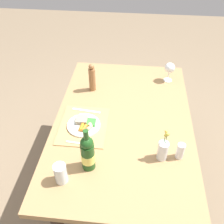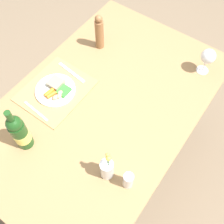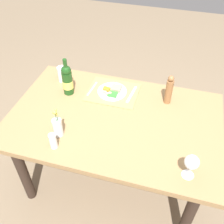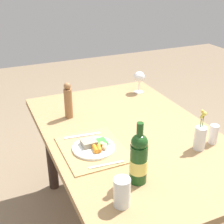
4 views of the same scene
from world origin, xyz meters
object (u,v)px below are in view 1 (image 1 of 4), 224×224
Objects in this scene: knife at (80,143)px; pepper_mill at (92,78)px; dinner_plate at (84,124)px; wine_glass at (170,68)px; wine_bottle at (88,153)px; salt_shaker at (180,151)px; dining_table at (123,130)px; water_tumbler at (61,174)px; flower_vase at (163,150)px; fork at (86,111)px.

pepper_mill is (-0.58, -0.01, 0.10)m from knife.
dinner_plate is 1.37× the size of wine_glass.
dinner_plate is 0.76× the size of wine_bottle.
salt_shaker is (0.20, 0.61, 0.04)m from dinner_plate.
dining_table is at bearing 138.90° from knife.
flower_vase is (-0.22, 0.55, 0.02)m from water_tumbler.
wine_glass is at bearing 135.76° from dinner_plate.
dinner_plate is 0.16m from knife.
water_tumbler is at bearing -70.60° from salt_shaker.
wine_bottle is 2.73× the size of salt_shaker.
water_tumbler is (0.27, -0.05, 0.05)m from knife.
dining_table is 0.66m from wine_glass.
wine_bottle is at bearing 15.19° from dinner_plate.
dinner_plate is 0.56m from flower_vase.
wine_bottle is at bearing -75.68° from flower_vase.
fork is at bearing -172.43° from knife.
salt_shaker is at bearing 45.22° from pepper_mill.
dining_table is 0.30m from fork.
wine_glass is at bearing 133.75° from fork.
water_tumbler reaches higher than dining_table.
dining_table is 6.56× the size of dinner_plate.
fork is at bearing -167.95° from wine_bottle.
dining_table is at bearing 83.45° from fork.
salt_shaker is (0.04, 0.61, 0.05)m from knife.
wine_bottle is (0.47, 0.10, 0.11)m from fork.
dinner_plate is 0.86m from wine_glass.
dinner_plate is 0.35m from wine_bottle.
wine_bottle is at bearing -76.81° from salt_shaker.
flower_vase is (0.22, 0.51, 0.05)m from dinner_plate.
wine_glass is (-0.78, 0.59, 0.11)m from knife.
fork is at bearing -174.97° from dinner_plate.
wine_bottle is at bearing 18.57° from fork.
pepper_mill is at bearing -174.15° from knife.
flower_vase reaches higher than salt_shaker.
flower_vase is at bearing 104.32° from wine_bottle.
water_tumbler is at bearing -5.86° from dinner_plate.
dinner_plate is 0.15m from fork.
dining_table is 0.62m from water_tumbler.
knife is 0.51m from flower_vase.
knife is 0.59m from pepper_mill.
dining_table is 7.07× the size of fork.
wine_bottle reaches higher than pepper_mill.
water_tumbler is (0.58, -0.03, 0.05)m from fork.
dining_table is at bearing 108.41° from dinner_plate.
knife is 0.28m from water_tumbler.
knife is 1.65× the size of salt_shaker.
knife is 0.77× the size of pepper_mill.
salt_shaker is (-0.23, 0.66, -0.00)m from water_tumbler.
fork is 0.50m from wine_bottle.
fork is 1.27× the size of wine_glass.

